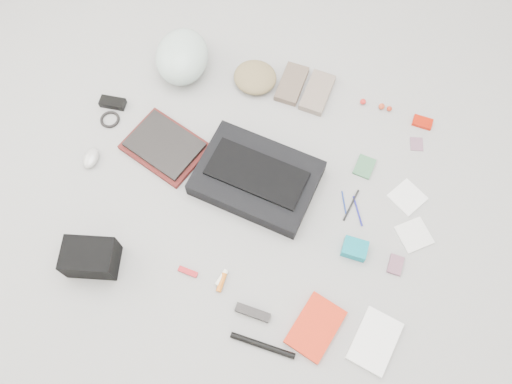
% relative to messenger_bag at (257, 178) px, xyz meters
% --- Properties ---
extents(ground_plane, '(4.00, 4.00, 0.00)m').
position_rel_messenger_bag_xyz_m(ground_plane, '(0.01, -0.07, -0.04)').
color(ground_plane, gray).
extents(messenger_bag, '(0.57, 0.45, 0.08)m').
position_rel_messenger_bag_xyz_m(messenger_bag, '(0.00, 0.00, 0.00)').
color(messenger_bag, black).
rests_on(messenger_bag, ground_plane).
extents(bag_flap, '(0.45, 0.27, 0.01)m').
position_rel_messenger_bag_xyz_m(bag_flap, '(-0.00, 0.00, 0.05)').
color(bag_flap, black).
rests_on(bag_flap, messenger_bag).
extents(laptop_sleeve, '(0.42, 0.37, 0.02)m').
position_rel_messenger_bag_xyz_m(laptop_sleeve, '(-0.44, 0.07, -0.03)').
color(laptop_sleeve, '#5B1B19').
rests_on(laptop_sleeve, ground_plane).
extents(laptop, '(0.37, 0.32, 0.02)m').
position_rel_messenger_bag_xyz_m(laptop, '(-0.44, 0.07, -0.01)').
color(laptop, black).
rests_on(laptop, laptop_sleeve).
extents(bike_helmet, '(0.29, 0.34, 0.19)m').
position_rel_messenger_bag_xyz_m(bike_helmet, '(-0.49, 0.52, 0.05)').
color(bike_helmet, silver).
rests_on(bike_helmet, ground_plane).
extents(beanie, '(0.26, 0.26, 0.07)m').
position_rel_messenger_bag_xyz_m(beanie, '(-0.13, 0.52, -0.01)').
color(beanie, olive).
rests_on(beanie, ground_plane).
extents(mitten_left, '(0.13, 0.23, 0.03)m').
position_rel_messenger_bag_xyz_m(mitten_left, '(0.05, 0.54, -0.03)').
color(mitten_left, brown).
rests_on(mitten_left, ground_plane).
extents(mitten_right, '(0.14, 0.24, 0.03)m').
position_rel_messenger_bag_xyz_m(mitten_right, '(0.18, 0.52, -0.03)').
color(mitten_right, gray).
rests_on(mitten_right, ground_plane).
extents(power_brick, '(0.12, 0.06, 0.03)m').
position_rel_messenger_bag_xyz_m(power_brick, '(-0.75, 0.24, -0.03)').
color(power_brick, black).
rests_on(power_brick, ground_plane).
extents(cable_coil, '(0.10, 0.10, 0.01)m').
position_rel_messenger_bag_xyz_m(cable_coil, '(-0.74, 0.15, -0.04)').
color(cable_coil, black).
rests_on(cable_coil, ground_plane).
extents(mouse, '(0.06, 0.11, 0.04)m').
position_rel_messenger_bag_xyz_m(mouse, '(-0.75, -0.06, -0.02)').
color(mouse, '#AFAFAF').
rests_on(mouse, ground_plane).
extents(camera_bag, '(0.23, 0.18, 0.13)m').
position_rel_messenger_bag_xyz_m(camera_bag, '(-0.56, -0.51, 0.02)').
color(camera_bag, black).
rests_on(camera_bag, ground_plane).
extents(multitool, '(0.08, 0.03, 0.01)m').
position_rel_messenger_bag_xyz_m(multitool, '(-0.18, -0.46, -0.04)').
color(multitool, '#AD171D').
rests_on(multitool, ground_plane).
extents(toiletry_tube_white, '(0.04, 0.07, 0.02)m').
position_rel_messenger_bag_xyz_m(toiletry_tube_white, '(-0.04, -0.45, -0.03)').
color(toiletry_tube_white, white).
rests_on(toiletry_tube_white, ground_plane).
extents(toiletry_tube_orange, '(0.03, 0.08, 0.02)m').
position_rel_messenger_bag_xyz_m(toiletry_tube_orange, '(-0.04, -0.47, -0.03)').
color(toiletry_tube_orange, orange).
rests_on(toiletry_tube_orange, ground_plane).
extents(u_lock, '(0.14, 0.05, 0.03)m').
position_rel_messenger_bag_xyz_m(u_lock, '(0.12, -0.56, -0.03)').
color(u_lock, black).
rests_on(u_lock, ground_plane).
extents(bike_pump, '(0.26, 0.05, 0.02)m').
position_rel_messenger_bag_xyz_m(bike_pump, '(0.18, -0.67, -0.03)').
color(bike_pump, black).
rests_on(bike_pump, ground_plane).
extents(book_red, '(0.22, 0.27, 0.02)m').
position_rel_messenger_bag_xyz_m(book_red, '(0.37, -0.56, -0.03)').
color(book_red, red).
rests_on(book_red, ground_plane).
extents(book_white, '(0.20, 0.25, 0.02)m').
position_rel_messenger_bag_xyz_m(book_white, '(0.60, -0.56, -0.03)').
color(book_white, white).
rests_on(book_white, ground_plane).
extents(notepad, '(0.10, 0.12, 0.01)m').
position_rel_messenger_bag_xyz_m(notepad, '(0.45, 0.18, -0.04)').
color(notepad, '#386947').
rests_on(notepad, ground_plane).
extents(pen_blue, '(0.04, 0.12, 0.01)m').
position_rel_messenger_bag_xyz_m(pen_blue, '(0.39, -0.02, -0.04)').
color(pen_blue, navy).
rests_on(pen_blue, ground_plane).
extents(pen_black, '(0.05, 0.16, 0.01)m').
position_rel_messenger_bag_xyz_m(pen_black, '(0.42, -0.02, -0.04)').
color(pen_black, black).
rests_on(pen_black, ground_plane).
extents(pen_navy, '(0.06, 0.13, 0.01)m').
position_rel_messenger_bag_xyz_m(pen_navy, '(0.45, -0.04, -0.04)').
color(pen_navy, navy).
rests_on(pen_navy, ground_plane).
extents(accordion_wallet, '(0.11, 0.09, 0.05)m').
position_rel_messenger_bag_xyz_m(accordion_wallet, '(0.46, -0.21, -0.02)').
color(accordion_wallet, '#03798D').
rests_on(accordion_wallet, ground_plane).
extents(card_deck, '(0.06, 0.09, 0.02)m').
position_rel_messenger_bag_xyz_m(card_deck, '(0.64, -0.24, -0.03)').
color(card_deck, '#825267').
rests_on(card_deck, ground_plane).
extents(napkin_top, '(0.18, 0.18, 0.01)m').
position_rel_messenger_bag_xyz_m(napkin_top, '(0.66, 0.08, -0.04)').
color(napkin_top, white).
rests_on(napkin_top, ground_plane).
extents(napkin_bottom, '(0.18, 0.18, 0.01)m').
position_rel_messenger_bag_xyz_m(napkin_bottom, '(0.70, -0.09, -0.04)').
color(napkin_bottom, silver).
rests_on(napkin_bottom, ground_plane).
extents(lollipop_a, '(0.03, 0.03, 0.03)m').
position_rel_messenger_bag_xyz_m(lollipop_a, '(0.40, 0.52, -0.03)').
color(lollipop_a, red).
rests_on(lollipop_a, ground_plane).
extents(lollipop_b, '(0.03, 0.03, 0.03)m').
position_rel_messenger_bag_xyz_m(lollipop_b, '(0.48, 0.51, -0.03)').
color(lollipop_b, '#BE3F21').
rests_on(lollipop_b, ground_plane).
extents(lollipop_c, '(0.03, 0.03, 0.02)m').
position_rel_messenger_bag_xyz_m(lollipop_c, '(0.52, 0.51, -0.03)').
color(lollipop_c, '#B32C16').
rests_on(lollipop_c, ground_plane).
extents(altoids_tin, '(0.09, 0.07, 0.02)m').
position_rel_messenger_bag_xyz_m(altoids_tin, '(0.68, 0.47, -0.03)').
color(altoids_tin, '#B21908').
rests_on(altoids_tin, ground_plane).
extents(stamp_sheet, '(0.07, 0.08, 0.00)m').
position_rel_messenger_bag_xyz_m(stamp_sheet, '(0.67, 0.35, -0.04)').
color(stamp_sheet, '#82566F').
rests_on(stamp_sheet, ground_plane).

